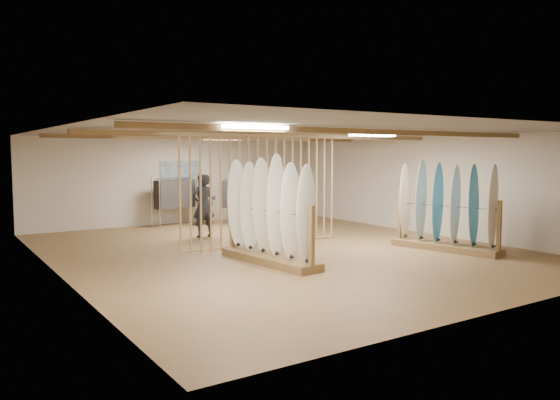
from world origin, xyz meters
TOP-DOWN VIEW (x-y plane):
  - floor at (0.00, 0.00)m, footprint 12.00×12.00m
  - ceiling at (0.00, 0.00)m, footprint 12.00×12.00m
  - wall_back at (0.00, 6.00)m, footprint 12.00×0.00m
  - wall_front at (0.00, -6.00)m, footprint 12.00×0.00m
  - wall_left at (-5.00, 0.00)m, footprint 0.00×12.00m
  - wall_right at (5.00, 0.00)m, footprint 0.00×12.00m
  - ceiling_slats at (0.00, 0.00)m, footprint 9.50×6.12m
  - light_panels at (0.00, 0.00)m, footprint 1.20×0.35m
  - bamboo_partition at (0.00, 0.80)m, footprint 4.45×0.05m
  - poster at (0.00, 5.98)m, footprint 1.40×0.03m
  - rack_left at (-1.04, -1.19)m, footprint 0.88×2.79m
  - rack_right at (3.26, -2.21)m, footprint 1.15×2.69m
  - clothing_rack_a at (-0.44, 5.40)m, footprint 1.42×0.71m
  - clothing_rack_b at (1.58, 4.73)m, footprint 1.41×0.61m
  - shopper_a at (-0.67, 2.82)m, footprint 0.73×0.50m
  - shopper_b at (0.33, 4.90)m, footprint 1.14×1.12m

SIDE VIEW (x-z plane):
  - floor at x=0.00m, z-range 0.00..0.00m
  - rack_right at x=3.26m, z-range -0.33..1.79m
  - rack_left at x=-1.04m, z-range -0.35..1.86m
  - shopper_b at x=0.33m, z-range 0.00..1.87m
  - shopper_a at x=-0.67m, z-range 0.00..1.99m
  - clothing_rack_b at x=1.58m, z-range 0.23..1.76m
  - clothing_rack_a at x=-0.44m, z-range 0.24..1.80m
  - bamboo_partition at x=0.00m, z-range 0.01..2.79m
  - wall_back at x=0.00m, z-range -4.60..7.40m
  - wall_front at x=0.00m, z-range -4.60..7.40m
  - wall_left at x=-5.00m, z-range -4.60..7.40m
  - wall_right at x=5.00m, z-range -4.60..7.40m
  - poster at x=0.00m, z-range 1.15..2.05m
  - ceiling_slats at x=0.00m, z-range 2.67..2.77m
  - light_panels at x=0.00m, z-range 2.71..2.77m
  - ceiling at x=0.00m, z-range 2.80..2.80m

